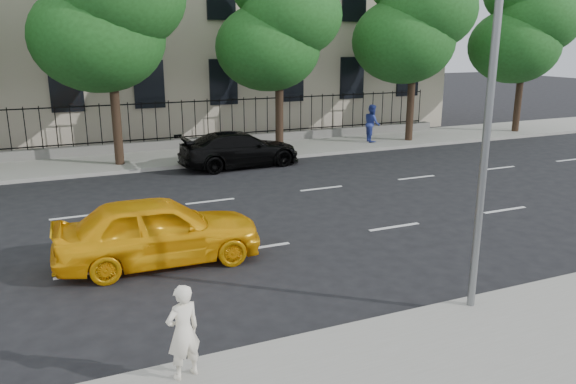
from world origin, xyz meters
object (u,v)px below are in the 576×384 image
at_px(yellow_taxi, 158,230).
at_px(woman_near, 183,332).
at_px(black_sedan, 240,149).
at_px(street_light, 474,33).

height_order(yellow_taxi, woman_near, woman_near).
relative_size(black_sedan, woman_near, 3.33).
height_order(black_sedan, woman_near, woman_near).
xyz_separation_m(street_light, yellow_taxi, (-4.96, 4.30, -4.35)).
xyz_separation_m(black_sedan, woman_near, (-5.58, -13.91, 0.18)).
xyz_separation_m(yellow_taxi, black_sedan, (4.99, 8.93, -0.08)).
distance_m(street_light, yellow_taxi, 7.88).
height_order(street_light, yellow_taxi, street_light).
bearing_deg(street_light, woman_near, -172.99).
height_order(yellow_taxi, black_sedan, yellow_taxi).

